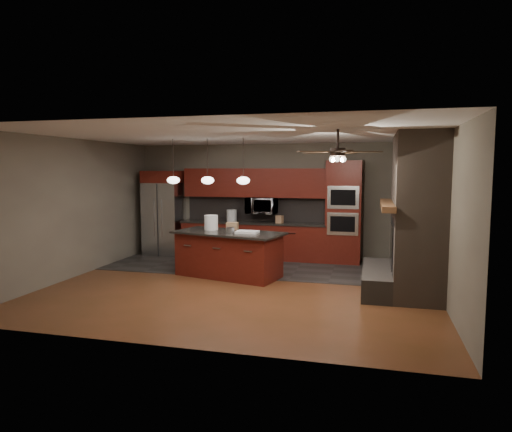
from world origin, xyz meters
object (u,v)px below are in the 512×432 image
(counter_bucket, at_px, (232,215))
(kitchen_island, at_px, (228,254))
(refrigerator, at_px, (164,213))
(paint_can, at_px, (230,230))
(counter_box, at_px, (280,219))
(white_bucket, at_px, (211,223))
(oven_tower, at_px, (344,212))
(cardboard_box, at_px, (232,226))
(paint_tray, at_px, (247,232))
(microwave, at_px, (262,206))

(counter_bucket, bearing_deg, kitchen_island, -74.45)
(refrigerator, relative_size, kitchen_island, 0.89)
(paint_can, relative_size, counter_box, 0.95)
(white_bucket, relative_size, counter_bucket, 1.07)
(oven_tower, relative_size, cardboard_box, 10.05)
(oven_tower, bearing_deg, paint_tray, -130.60)
(counter_box, bearing_deg, paint_tray, -80.64)
(refrigerator, height_order, counter_box, refrigerator)
(kitchen_island, bearing_deg, white_bucket, 169.16)
(cardboard_box, bearing_deg, counter_bucket, 102.81)
(paint_tray, relative_size, counter_bucket, 1.53)
(microwave, height_order, refrigerator, refrigerator)
(paint_tray, xyz_separation_m, counter_box, (0.25, 2.00, 0.05))
(cardboard_box, bearing_deg, paint_can, -82.20)
(paint_can, height_order, counter_bucket, counter_bucket)
(oven_tower, relative_size, paint_can, 14.25)
(microwave, distance_m, paint_can, 2.18)
(white_bucket, height_order, cardboard_box, white_bucket)
(microwave, bearing_deg, cardboard_box, -98.11)
(refrigerator, distance_m, counter_box, 3.01)
(oven_tower, xyz_separation_m, counter_box, (-1.51, -0.04, -0.20))
(paint_can, bearing_deg, microwave, 86.85)
(counter_box, bearing_deg, microwave, -175.59)
(oven_tower, relative_size, counter_box, 13.49)
(oven_tower, height_order, counter_bucket, oven_tower)
(paint_can, bearing_deg, paint_tray, 8.37)
(paint_can, xyz_separation_m, counter_box, (0.59, 2.05, 0.01))
(paint_can, bearing_deg, white_bucket, 147.87)
(oven_tower, bearing_deg, microwave, 178.34)
(paint_can, distance_m, cardboard_box, 0.52)
(white_bucket, xyz_separation_m, cardboard_box, (0.41, 0.18, -0.08))
(counter_bucket, bearing_deg, counter_box, -2.35)
(paint_can, bearing_deg, refrigerator, 140.08)
(paint_can, distance_m, paint_tray, 0.35)
(refrigerator, distance_m, paint_can, 3.15)
(white_bucket, height_order, paint_tray, white_bucket)
(kitchen_island, distance_m, cardboard_box, 0.65)
(paint_can, distance_m, counter_box, 2.14)
(kitchen_island, bearing_deg, microwave, 98.06)
(microwave, xyz_separation_m, white_bucket, (-0.64, -1.82, -0.23))
(refrigerator, xyz_separation_m, paint_can, (2.42, -2.02, -0.09))
(oven_tower, distance_m, microwave, 1.98)
(paint_can, xyz_separation_m, paint_tray, (0.34, 0.05, -0.03))
(cardboard_box, height_order, counter_box, counter_box)
(white_bucket, distance_m, counter_bucket, 1.78)
(oven_tower, xyz_separation_m, cardboard_box, (-2.21, -1.59, -0.20))
(oven_tower, bearing_deg, counter_box, -178.38)
(kitchen_island, bearing_deg, refrigerator, 154.62)
(counter_bucket, relative_size, counter_box, 1.62)
(oven_tower, height_order, cardboard_box, oven_tower)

